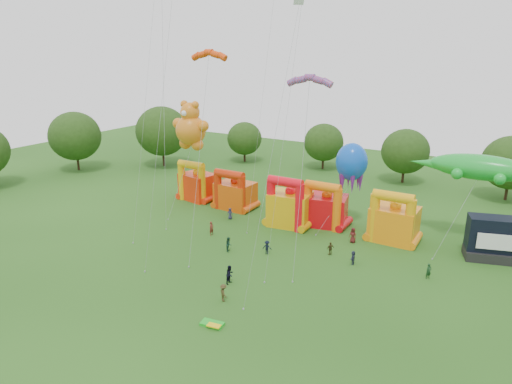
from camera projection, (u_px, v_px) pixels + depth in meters
The scene contains 24 objects.
ground at pixel (159, 321), 40.11m from camera, with size 160.00×160.00×0.00m, color #204A14.
tree_ring at pixel (149, 250), 39.30m from camera, with size 122.60×124.69×12.07m.
bouncy_castle_0 at pixel (197, 184), 71.84m from camera, with size 5.76×4.97×6.45m.
bouncy_castle_1 at pixel (234, 193), 67.87m from camera, with size 5.53×4.53×6.13m.
bouncy_castle_2 at pixel (289, 207), 61.06m from camera, with size 5.88×4.95×7.05m.
bouncy_castle_3 at pixel (325, 208), 61.22m from camera, with size 6.09×5.26×6.38m.
bouncy_castle_4 at pixel (394, 222), 56.13m from camera, with size 5.56×4.50×6.74m.
stage_trailer at pixel (504, 240), 50.97m from camera, with size 8.30×5.00×5.05m.
teddy_bear_kite at pixel (189, 134), 65.02m from camera, with size 6.10×8.28×16.03m.
gecko_kite at pixel (467, 196), 53.51m from camera, with size 15.00×10.60×11.11m.
octopus_kite at pixel (343, 185), 59.85m from camera, with size 4.28×8.31×11.27m.
parafoil_kites at pixel (203, 135), 52.54m from camera, with size 25.75×11.72×31.84m.
diamond_kites at pixel (225, 98), 47.74m from camera, with size 22.20×22.22×42.40m.
folded_kite_bundle at pixel (212, 324), 39.40m from camera, with size 2.13×1.33×0.31m.
spectator_0 at pixel (230, 214), 63.85m from camera, with size 0.79×0.51×1.61m, color #282842.
spectator_1 at pixel (211, 228), 58.29m from camera, with size 0.67×0.44×1.84m, color maroon.
spectator_2 at pixel (229, 244), 53.72m from camera, with size 0.85×0.66×1.75m, color #163726.
spectator_3 at pixel (267, 247), 52.95m from camera, with size 1.07×0.62×1.66m, color black.
spectator_4 at pixel (330, 249), 52.72m from camera, with size 0.93×0.39×1.59m, color #433A1B.
spectator_5 at pixel (353, 258), 50.46m from camera, with size 1.46×0.46×1.57m, color #2B3148.
spectator_6 at pixel (353, 235), 56.03m from camera, with size 0.94×0.61×1.93m, color #4D1716.
spectator_7 at pixel (429, 271), 47.24m from camera, with size 0.62×0.41×1.70m, color #17391B.
spectator_8 at pixel (230, 274), 46.29m from camera, with size 0.95×0.74×1.96m, color black.
spectator_9 at pixel (223, 293), 43.00m from camera, with size 1.13×0.65×1.75m, color #3A3117.
Camera 1 is at (24.98, -25.75, 22.88)m, focal length 32.00 mm.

